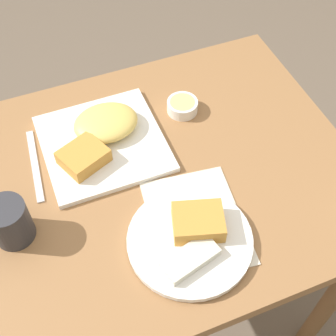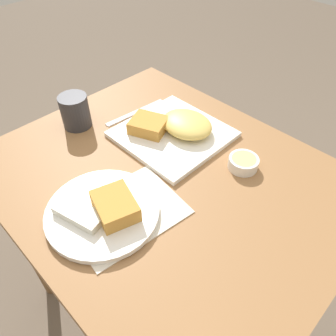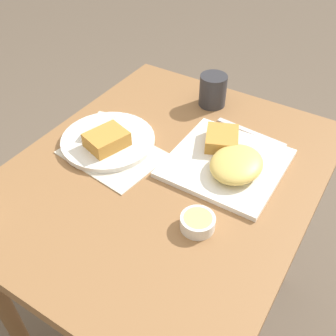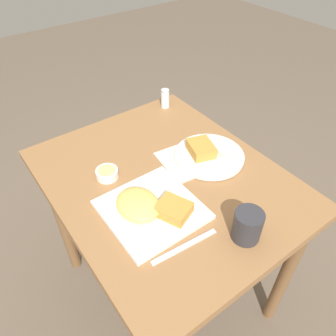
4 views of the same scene
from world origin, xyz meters
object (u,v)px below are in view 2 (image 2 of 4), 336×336
sauce_ramekin (243,163)px  plate_oval_far (104,211)px  coffee_mug (75,111)px  butter_knife (136,112)px  plate_square_near (175,129)px

sauce_ramekin → plate_oval_far: bearing=70.1°
plate_oval_far → coffee_mug: 0.37m
coffee_mug → sauce_ramekin: bearing=-156.4°
butter_knife → coffee_mug: 0.19m
plate_square_near → sauce_ramekin: plate_square_near is taller
plate_oval_far → butter_knife: 0.41m
plate_oval_far → butter_knife: plate_oval_far is taller
butter_knife → coffee_mug: size_ratio=2.18×
plate_square_near → coffee_mug: bearing=35.7°
plate_square_near → sauce_ramekin: bearing=-172.6°
plate_square_near → sauce_ramekin: size_ratio=3.63×
butter_knife → sauce_ramekin: bearing=100.3°
plate_square_near → plate_oval_far: bearing=105.9°
plate_oval_far → coffee_mug: coffee_mug is taller
plate_oval_far → sauce_ramekin: bearing=-109.9°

